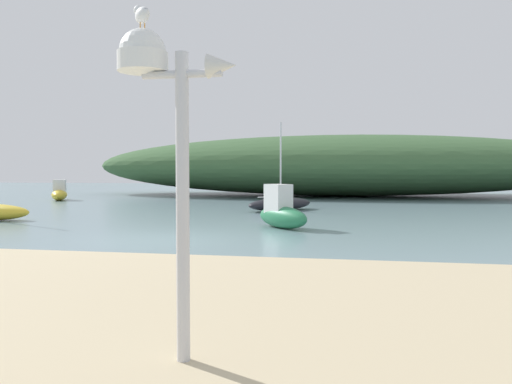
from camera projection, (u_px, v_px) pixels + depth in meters
name	position (u px, v px, depth m)	size (l,w,h in m)	color
ground_plane	(168.00, 239.00, 14.00)	(120.00, 120.00, 0.00)	gray
distant_hill	(341.00, 165.00, 38.79)	(39.24, 14.42, 4.65)	#3D6038
mast_structure	(159.00, 94.00, 4.46)	(1.08, 0.45, 2.98)	silver
seagull_on_radar	(142.00, 14.00, 4.47)	(0.26, 0.30, 0.23)	orange
motorboat_west_reach	(281.00, 212.00, 16.73)	(2.26, 2.40, 1.46)	#287A4C
motorboat_mid_channel	(59.00, 193.00, 32.65)	(2.15, 3.04, 1.33)	gold
sailboat_far_right	(281.00, 204.00, 24.10)	(3.51, 4.06, 4.23)	black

